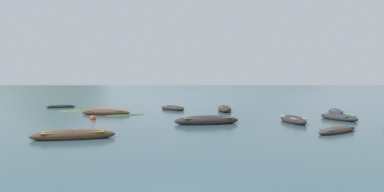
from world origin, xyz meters
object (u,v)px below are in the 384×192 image
object	(u,v)px
rowboat_3	(73,135)
rowboat_7	(293,120)
rowboat_0	(336,112)
mooring_buoy	(93,118)
rowboat_6	(173,108)
rowboat_8	(337,130)
rowboat_5	(338,117)
rowboat_11	(225,109)
rowboat_2	(207,121)
rowboat_10	(61,106)
rowboat_4	(106,112)

from	to	relation	value
rowboat_3	rowboat_7	bearing A→B (deg)	31.76
rowboat_0	mooring_buoy	distance (m)	21.73
rowboat_6	mooring_buoy	distance (m)	11.17
rowboat_7	rowboat_8	xyz separation A→B (m)	(1.35, -4.78, -0.07)
rowboat_8	mooring_buoy	bearing A→B (deg)	160.10
rowboat_3	rowboat_5	distance (m)	19.50
rowboat_5	rowboat_8	distance (m)	7.44
rowboat_11	rowboat_0	bearing A→B (deg)	-11.20
rowboat_2	rowboat_7	size ratio (longest dim) A/B	1.23
rowboat_7	rowboat_8	distance (m)	4.97
rowboat_8	rowboat_10	world-z (taller)	rowboat_8
mooring_buoy	rowboat_11	bearing A→B (deg)	38.67
mooring_buoy	rowboat_10	bearing A→B (deg)	124.06
rowboat_3	rowboat_8	xyz separation A→B (m)	(14.08, 3.10, -0.05)
rowboat_3	rowboat_2	bearing A→B (deg)	45.77
mooring_buoy	rowboat_4	bearing A→B (deg)	95.04
mooring_buoy	rowboat_2	bearing A→B (deg)	-14.35
rowboat_2	mooring_buoy	world-z (taller)	mooring_buoy
rowboat_0	rowboat_6	world-z (taller)	rowboat_6
rowboat_0	rowboat_7	bearing A→B (deg)	-127.04
rowboat_4	rowboat_5	xyz separation A→B (m)	(19.42, -3.14, -0.01)
rowboat_5	rowboat_11	size ratio (longest dim) A/B	1.01
rowboat_2	rowboat_4	xyz separation A→B (m)	(-9.29, 6.44, -0.03)
rowboat_0	rowboat_2	world-z (taller)	rowboat_2
rowboat_2	rowboat_11	bearing A→B (deg)	81.57
rowboat_10	rowboat_11	distance (m)	19.60
rowboat_6	rowboat_7	world-z (taller)	rowboat_7
rowboat_2	rowboat_4	size ratio (longest dim) A/B	1.05
rowboat_7	rowboat_3	bearing A→B (deg)	-148.24
rowboat_0	rowboat_4	size ratio (longest dim) A/B	0.83
rowboat_4	rowboat_10	xyz separation A→B (m)	(-8.24, 8.58, -0.07)
rowboat_2	rowboat_5	distance (m)	10.65
rowboat_2	rowboat_7	bearing A→B (deg)	10.30
rowboat_6	rowboat_8	distance (m)	19.59
rowboat_0	rowboat_4	xyz separation A→B (m)	(-21.14, -2.23, 0.01)
rowboat_3	rowboat_11	bearing A→B (deg)	64.93
rowboat_6	rowboat_8	world-z (taller)	rowboat_6
rowboat_10	rowboat_11	world-z (taller)	rowboat_11
rowboat_5	rowboat_6	xyz separation A→B (m)	(-14.03, 8.97, 0.00)
rowboat_3	rowboat_6	distance (m)	19.21
rowboat_4	rowboat_11	size ratio (longest dim) A/B	1.13
rowboat_8	rowboat_2	bearing A→B (deg)	153.96
rowboat_3	rowboat_7	xyz separation A→B (m)	(12.73, 7.88, 0.02)
rowboat_8	rowboat_10	bearing A→B (deg)	143.27
rowboat_11	rowboat_8	bearing A→B (deg)	-67.61
rowboat_6	rowboat_8	size ratio (longest dim) A/B	1.10
rowboat_6	rowboat_7	distance (m)	15.01
rowboat_4	rowboat_7	world-z (taller)	rowboat_7
rowboat_11	rowboat_3	bearing A→B (deg)	-115.07
rowboat_5	rowboat_6	world-z (taller)	rowboat_6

